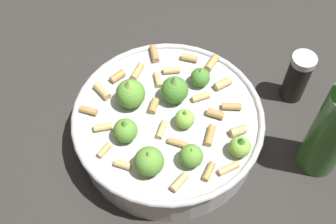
{
  "coord_description": "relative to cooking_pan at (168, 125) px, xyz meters",
  "views": [
    {
      "loc": [
        0.3,
        0.19,
        0.61
      ],
      "look_at": [
        0.0,
        0.0,
        0.08
      ],
      "focal_mm": 44.88,
      "sensor_mm": 36.0,
      "label": 1
    }
  ],
  "objects": [
    {
      "name": "olive_oil_bottle",
      "position": [
        -0.09,
        0.22,
        0.05
      ],
      "size": [
        0.06,
        0.06,
        0.23
      ],
      "color": "#336023",
      "rests_on": "ground"
    },
    {
      "name": "pepper_shaker",
      "position": [
        -0.19,
        0.14,
        0.01
      ],
      "size": [
        0.04,
        0.04,
        0.1
      ],
      "color": "black",
      "rests_on": "ground"
    },
    {
      "name": "cooking_pan",
      "position": [
        0.0,
        0.0,
        0.0
      ],
      "size": [
        0.3,
        0.3,
        0.13
      ],
      "color": "#B7B7BC",
      "rests_on": "ground"
    },
    {
      "name": "ground_plane",
      "position": [
        -0.0,
        -0.0,
        -0.04
      ],
      "size": [
        2.4,
        2.4,
        0.0
      ],
      "primitive_type": "plane",
      "color": "#2D2B28"
    }
  ]
}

